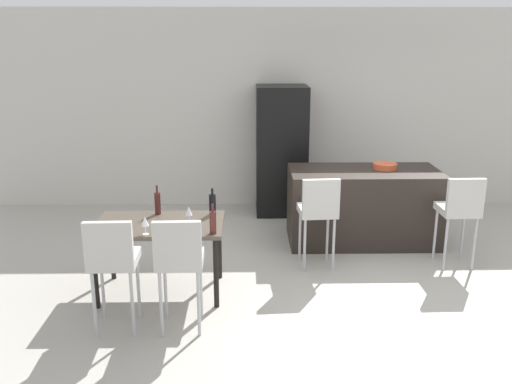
{
  "coord_description": "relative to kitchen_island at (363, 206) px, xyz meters",
  "views": [
    {
      "loc": [
        -1.12,
        -5.35,
        2.49
      ],
      "look_at": [
        -1.02,
        0.37,
        0.85
      ],
      "focal_mm": 37.96,
      "sensor_mm": 36.0,
      "label": 1
    }
  ],
  "objects": [
    {
      "name": "wine_glass_left",
      "position": [
        -2.02,
        -1.41,
        0.4
      ],
      "size": [
        0.07,
        0.07,
        0.17
      ],
      "color": "silver",
      "rests_on": "dining_table"
    },
    {
      "name": "back_wall",
      "position": [
        -0.33,
        1.66,
        0.99
      ],
      "size": [
        10.0,
        0.12,
        2.9
      ],
      "primitive_type": "cube",
      "color": "beige",
      "rests_on": "ground_plane"
    },
    {
      "name": "ground_plane",
      "position": [
        -0.33,
        -1.06,
        -0.46
      ],
      "size": [
        10.0,
        10.0,
        0.0
      ],
      "primitive_type": "plane",
      "color": "#ADA89E"
    },
    {
      "name": "refrigerator",
      "position": [
        -0.95,
        1.22,
        0.46
      ],
      "size": [
        0.72,
        0.68,
        1.84
      ],
      "primitive_type": "cube",
      "color": "black",
      "rests_on": "ground_plane"
    },
    {
      "name": "bar_chair_left",
      "position": [
        -0.67,
        -0.82,
        0.24
      ],
      "size": [
        0.43,
        0.43,
        1.05
      ],
      "color": "beige",
      "rests_on": "ground_plane"
    },
    {
      "name": "kitchen_island",
      "position": [
        0.0,
        0.0,
        0.0
      ],
      "size": [
        1.84,
        0.87,
        0.92
      ],
      "primitive_type": "cube",
      "color": "black",
      "rests_on": "ground_plane"
    },
    {
      "name": "dining_chair_far",
      "position": [
        -2.03,
        -2.14,
        0.24
      ],
      "size": [
        0.41,
        0.41,
        1.05
      ],
      "color": "beige",
      "rests_on": "ground_plane"
    },
    {
      "name": "bar_chair_middle",
      "position": [
        0.88,
        -0.82,
        0.24
      ],
      "size": [
        0.41,
        0.41,
        1.05
      ],
      "color": "beige",
      "rests_on": "ground_plane"
    },
    {
      "name": "wine_bottle_inner",
      "position": [
        -2.37,
        -1.11,
        0.4
      ],
      "size": [
        0.06,
        0.06,
        0.3
      ],
      "color": "#471E19",
      "rests_on": "dining_table"
    },
    {
      "name": "wine_bottle_end",
      "position": [
        -1.8,
        -1.14,
        0.39
      ],
      "size": [
        0.07,
        0.07,
        0.28
      ],
      "color": "black",
      "rests_on": "dining_table"
    },
    {
      "name": "fruit_bowl",
      "position": [
        0.26,
        0.07,
        0.5
      ],
      "size": [
        0.3,
        0.3,
        0.07
      ],
      "primitive_type": "cylinder",
      "color": "#C6512D",
      "rests_on": "kitchen_island"
    },
    {
      "name": "dining_table",
      "position": [
        -2.32,
        -1.39,
        0.2
      ],
      "size": [
        1.26,
        0.78,
        0.74
      ],
      "color": "#4C4238",
      "rests_on": "ground_plane"
    },
    {
      "name": "wine_glass_middle",
      "position": [
        -2.39,
        -1.71,
        0.4
      ],
      "size": [
        0.07,
        0.07,
        0.17
      ],
      "color": "silver",
      "rests_on": "dining_table"
    },
    {
      "name": "wine_bottle_far",
      "position": [
        -1.77,
        -1.7,
        0.39
      ],
      "size": [
        0.06,
        0.06,
        0.29
      ],
      "color": "#471E19",
      "rests_on": "dining_table"
    },
    {
      "name": "dining_chair_near",
      "position": [
        -2.6,
        -2.14,
        0.24
      ],
      "size": [
        0.41,
        0.41,
        1.05
      ],
      "color": "beige",
      "rests_on": "ground_plane"
    }
  ]
}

